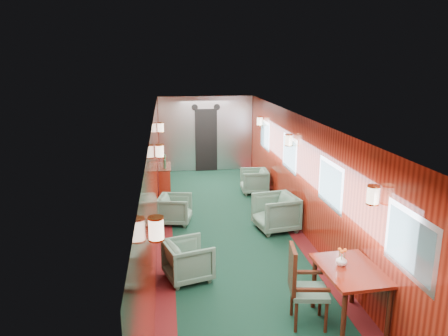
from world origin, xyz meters
The scene contains 12 objects.
room centered at (0.00, 0.00, 1.63)m, with size 12.00×12.10×2.40m.
bulkhead centered at (0.00, 5.91, 1.18)m, with size 2.98×0.17×2.39m.
windows_right centered at (1.49, 0.25, 1.45)m, with size 0.02×8.60×0.80m.
wall_sconces centered at (0.00, 0.57, 1.79)m, with size 2.97×7.97×0.25m.
dining_table centered at (1.12, -2.82, 0.69)m, with size 0.83×1.14×0.82m.
side_chair centered at (0.48, -2.73, 0.61)m, with size 0.57×0.59×1.12m.
credenza centered at (-1.34, 3.04, 0.45)m, with size 0.31×0.98×1.16m.
flower_vase centered at (1.03, -2.71, 0.90)m, with size 0.15×0.15×0.16m, color silver.
armchair_left_near centered at (-0.97, -1.27, 0.33)m, with size 0.70×0.72×0.66m, color #1A3E32.
armchair_left_far centered at (-1.12, 1.29, 0.32)m, with size 0.67×0.69×0.63m, color #1A3E32.
armchair_right_near centered at (0.97, 0.61, 0.38)m, with size 0.81×0.84×0.76m, color #1A3E32.
armchair_right_far centered at (1.05, 3.26, 0.32)m, with size 0.69×0.71×0.65m, color #1A3E32.
Camera 1 is at (-1.26, -7.85, 3.54)m, focal length 35.00 mm.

